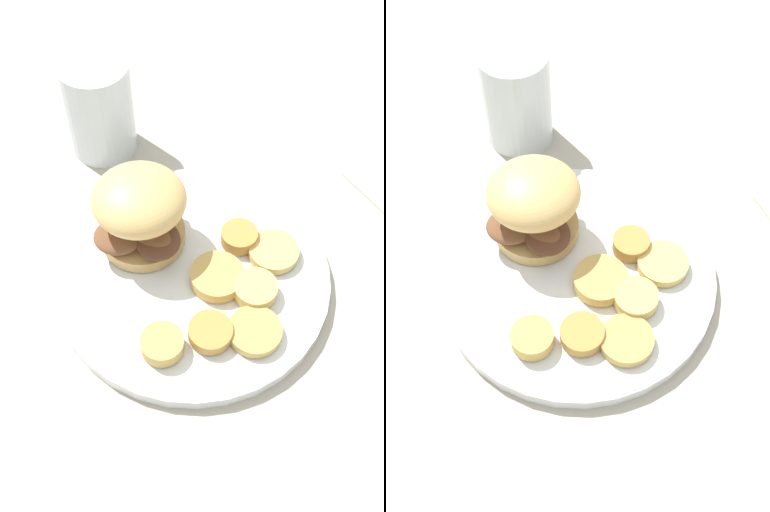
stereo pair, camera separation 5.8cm
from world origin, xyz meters
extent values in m
plane|color=#B2A899|center=(0.00, 0.00, 0.00)|extent=(4.00, 4.00, 0.00)
cylinder|color=white|center=(0.00, 0.00, 0.01)|extent=(0.28, 0.28, 0.02)
torus|color=white|center=(0.00, 0.00, 0.01)|extent=(0.28, 0.28, 0.01)
cylinder|color=tan|center=(0.04, -0.05, 0.02)|extent=(0.09, 0.09, 0.01)
ellipsoid|color=brown|center=(0.06, -0.05, 0.05)|extent=(0.04, 0.05, 0.02)
ellipsoid|color=brown|center=(0.07, -0.04, 0.04)|extent=(0.05, 0.05, 0.02)
ellipsoid|color=brown|center=(0.05, -0.06, 0.05)|extent=(0.07, 0.07, 0.01)
ellipsoid|color=#563323|center=(0.03, -0.03, 0.04)|extent=(0.05, 0.05, 0.01)
ellipsoid|color=brown|center=(0.04, -0.05, 0.05)|extent=(0.05, 0.06, 0.02)
ellipsoid|color=brown|center=(0.01, -0.07, 0.05)|extent=(0.03, 0.03, 0.01)
ellipsoid|color=brown|center=(0.03, -0.03, 0.04)|extent=(0.05, 0.05, 0.02)
ellipsoid|color=#DBB26B|center=(0.04, -0.05, 0.08)|extent=(0.09, 0.09, 0.05)
cylinder|color=tan|center=(-0.02, 0.02, 0.02)|extent=(0.05, 0.05, 0.01)
cylinder|color=#BC8942|center=(0.00, 0.08, 0.02)|extent=(0.04, 0.04, 0.01)
cylinder|color=#DBB766|center=(-0.05, 0.04, 0.02)|extent=(0.04, 0.04, 0.01)
cylinder|color=tan|center=(0.05, 0.08, 0.02)|extent=(0.04, 0.04, 0.02)
cylinder|color=#DBB766|center=(-0.09, 0.00, 0.02)|extent=(0.05, 0.05, 0.01)
cylinder|color=tan|center=(-0.04, 0.08, 0.02)|extent=(0.05, 0.05, 0.01)
cylinder|color=#BC8942|center=(-0.06, -0.02, 0.02)|extent=(0.04, 0.04, 0.02)
cylinder|color=silver|center=(0.06, -0.21, 0.06)|extent=(0.08, 0.08, 0.12)
camera|label=1|loc=(0.07, 0.32, 0.52)|focal=42.00mm
camera|label=2|loc=(0.02, 0.33, 0.52)|focal=42.00mm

